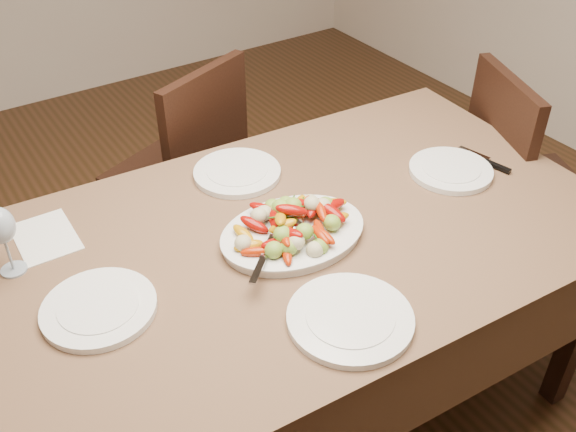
# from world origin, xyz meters

# --- Properties ---
(dining_table) EXTENTS (1.90, 1.15, 0.76)m
(dining_table) POSITION_xyz_m (0.22, 0.21, 0.38)
(dining_table) COLOR brown
(dining_table) RESTS_ON ground
(chair_far) EXTENTS (0.55, 0.55, 0.95)m
(chair_far) POSITION_xyz_m (0.26, 1.08, 0.47)
(chair_far) COLOR black
(chair_far) RESTS_ON ground
(chair_right) EXTENTS (0.55, 0.55, 0.95)m
(chair_right) POSITION_xyz_m (1.33, 0.22, 0.47)
(chair_right) COLOR black
(chair_right) RESTS_ON ground
(serving_platter) EXTENTS (0.41, 0.31, 0.02)m
(serving_platter) POSITION_xyz_m (0.22, 0.19, 0.77)
(serving_platter) COLOR white
(serving_platter) RESTS_ON dining_table
(roasted_vegetables) EXTENTS (0.34, 0.24, 0.09)m
(roasted_vegetables) POSITION_xyz_m (0.22, 0.19, 0.83)
(roasted_vegetables) COLOR #850904
(roasted_vegetables) RESTS_ON serving_platter
(serving_spoon) EXTENTS (0.24, 0.24, 0.03)m
(serving_spoon) POSITION_xyz_m (0.15, 0.16, 0.81)
(serving_spoon) COLOR #9EA0A8
(serving_spoon) RESTS_ON serving_platter
(plate_left) EXTENTS (0.27, 0.27, 0.02)m
(plate_left) POSITION_xyz_m (-0.31, 0.21, 0.77)
(plate_left) COLOR white
(plate_left) RESTS_ON dining_table
(plate_right) EXTENTS (0.26, 0.26, 0.02)m
(plate_right) POSITION_xyz_m (0.81, 0.19, 0.77)
(plate_right) COLOR white
(plate_right) RESTS_ON dining_table
(plate_far) EXTENTS (0.27, 0.27, 0.02)m
(plate_far) POSITION_xyz_m (0.25, 0.54, 0.77)
(plate_far) COLOR white
(plate_far) RESTS_ON dining_table
(plate_near) EXTENTS (0.30, 0.30, 0.02)m
(plate_near) POSITION_xyz_m (0.16, -0.14, 0.77)
(plate_near) COLOR white
(plate_near) RESTS_ON dining_table
(wine_glass) EXTENTS (0.08, 0.08, 0.20)m
(wine_glass) POSITION_xyz_m (-0.44, 0.47, 0.86)
(wine_glass) COLOR #8C99A5
(wine_glass) RESTS_ON dining_table
(menu_card) EXTENTS (0.15, 0.21, 0.00)m
(menu_card) POSITION_xyz_m (-0.33, 0.56, 0.76)
(menu_card) COLOR silver
(menu_card) RESTS_ON dining_table
(table_knife) EXTENTS (0.06, 0.20, 0.01)m
(table_knife) POSITION_xyz_m (0.95, 0.17, 0.76)
(table_knife) COLOR #9EA0A8
(table_knife) RESTS_ON dining_table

